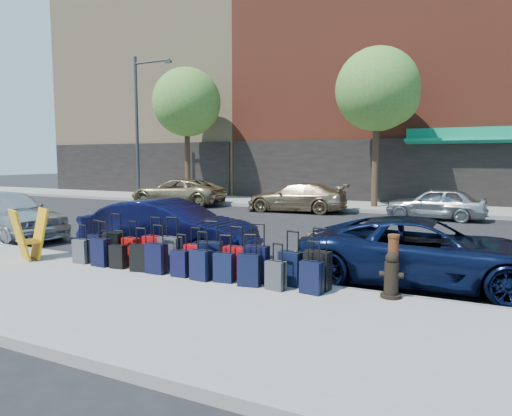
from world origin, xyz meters
The scene contains 41 objects.
ground centered at (0.00, 0.00, 0.00)m, with size 120.00×120.00×0.00m, color black.
sidewalk_near centered at (0.00, -6.50, 0.07)m, with size 60.00×4.00×0.15m, color gray.
sidewalk_far centered at (0.00, 10.00, 0.07)m, with size 60.00×4.00×0.15m, color gray.
curb_near centered at (0.00, -4.48, 0.07)m, with size 60.00×0.08×0.15m, color gray.
curb_far centered at (0.00, 7.98, 0.07)m, with size 60.00×0.08×0.15m, color gray.
building_left centered at (-16.00, 17.98, 7.98)m, with size 15.00×12.12×16.00m.
building_center centered at (0.00, 17.99, 9.98)m, with size 17.00×12.85×20.00m.
tree_left centered at (-9.86, 9.50, 5.41)m, with size 3.80×3.80×7.27m.
tree_center centered at (0.64, 9.50, 5.41)m, with size 3.80×3.80×7.27m.
streetlight centered at (-12.80, 8.80, 4.66)m, with size 2.59×0.18×8.00m.
suitcase_front_0 centered at (-2.53, -4.76, 0.42)m, with size 0.37×0.22×0.87m.
suitcase_front_1 centered at (-1.93, -4.81, 0.48)m, with size 0.44×0.25×1.05m.
suitcase_front_2 centered at (-1.48, -4.81, 0.44)m, with size 0.41×0.27×0.92m.
suitcase_front_3 centered at (-0.93, -4.75, 0.47)m, with size 0.43×0.25×1.02m.
suitcase_front_4 centered at (-0.52, -4.76, 0.48)m, with size 0.44×0.25×1.05m.
suitcase_front_5 centered at (0.06, -4.76, 0.43)m, with size 0.37×0.22×0.88m.
suitcase_front_6 centered at (0.46, -4.82, 0.47)m, with size 0.47×0.32×1.04m.
suitcase_front_7 centered at (1.00, -4.83, 0.45)m, with size 0.41×0.23×0.97m.
suitcase_front_8 centered at (1.44, -4.84, 0.48)m, with size 0.45×0.27×1.05m.
suitcase_front_9 centered at (2.07, -4.77, 0.45)m, with size 0.42×0.28×0.95m.
suitcase_front_10 centered at (2.56, -4.80, 0.48)m, with size 0.46×0.29×1.05m.
suitcase_back_0 centered at (-2.54, -5.13, 0.40)m, with size 0.35×0.21×0.81m.
suitcase_back_1 centered at (-1.97, -5.15, 0.44)m, with size 0.40×0.24×0.92m.
suitcase_back_2 centered at (-1.52, -5.14, 0.39)m, with size 0.34×0.22×0.77m.
suitcase_back_3 centered at (-0.95, -5.15, 0.42)m, with size 0.39×0.27×0.85m.
suitcase_back_4 centered at (-0.56, -5.13, 0.44)m, with size 0.39×0.23×0.94m.
suitcase_back_5 centered at (0.00, -5.13, 0.40)m, with size 0.34×0.20×0.80m.
suitcase_back_6 centered at (0.47, -5.17, 0.43)m, with size 0.39×0.25×0.89m.
suitcase_back_7 centered at (0.92, -5.09, 0.41)m, with size 0.38×0.25×0.84m.
suitcase_back_8 centered at (1.44, -5.12, 0.43)m, with size 0.41×0.28×0.90m.
suitcase_back_9 centered at (1.95, -5.14, 0.40)m, with size 0.36×0.25×0.79m.
suitcase_back_10 centered at (2.56, -5.07, 0.42)m, with size 0.39×0.26×0.86m.
fire_hydrant centered at (3.76, -4.72, 0.49)m, with size 0.38×0.33×0.74m.
bollard centered at (3.77, -4.66, 0.67)m, with size 0.19×0.19×1.00m.
display_rack centered at (-3.84, -5.37, 0.70)m, with size 0.83×0.86×1.10m.
car_near_0 centered at (-7.52, -3.36, 0.74)m, with size 1.75×4.36×1.49m, color silver.
car_near_1 centered at (-1.59, -3.38, 0.69)m, with size 1.47×4.21×1.39m, color #0C0F35.
car_near_2 centered at (4.07, -3.13, 0.63)m, with size 2.08×4.50×1.25m, color #0C1537.
car_far_0 centered at (-8.96, 7.09, 0.68)m, with size 2.25×4.87×1.35m, color #9E8A60.
car_far_1 centered at (-2.41, 6.97, 0.65)m, with size 1.82×4.47×1.30m, color #987F5D.
car_far_2 centered at (3.39, 6.96, 0.63)m, with size 1.49×3.71×1.26m, color #ADB0B4.
Camera 1 is at (4.97, -11.98, 2.33)m, focal length 32.00 mm.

